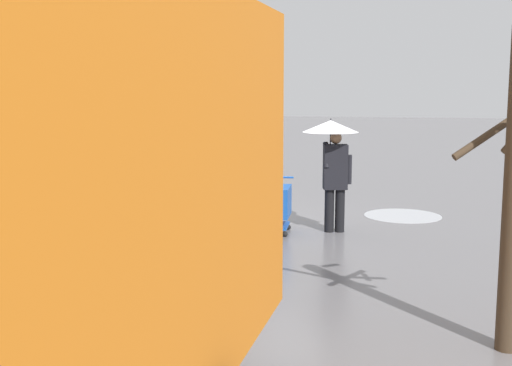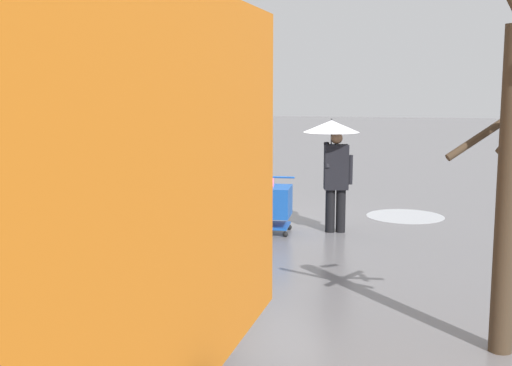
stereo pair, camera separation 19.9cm
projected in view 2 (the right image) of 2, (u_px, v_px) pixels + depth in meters
The scene contains 10 objects.
ground_plane at pixel (262, 226), 13.15m from camera, with size 90.00×90.00×0.00m, color slate.
slush_patch_under_van at pixel (239, 203), 15.59m from camera, with size 2.09×2.09×0.01m, color #999BA0.
slush_patch_far_side at pixel (405, 216), 14.07m from camera, with size 1.63×1.63×0.01m, color #ADAFB5.
cargo_van_parked_right at pixel (65, 172), 12.20m from camera, with size 2.30×5.39×2.60m.
shopping_cart_vendor at pixel (276, 203), 12.42m from camera, with size 0.60×0.85×1.04m.
hand_dolly_boxes at pixel (235, 183), 12.66m from camera, with size 0.75×0.85×1.63m.
pedestrian_pink_side at pixel (334, 149), 12.36m from camera, with size 1.04×1.04×2.15m.
pedestrian_black_side at pixel (206, 156), 11.05m from camera, with size 1.04×1.04×2.15m.
pedestrian_white_side at pixel (238, 149), 12.52m from camera, with size 1.04×1.04×2.15m.
bare_tree_near at pixel (512, 175), 6.70m from camera, with size 1.24×1.22×3.68m.
Camera 2 is at (-2.73, 12.59, 2.77)m, focal length 46.67 mm.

